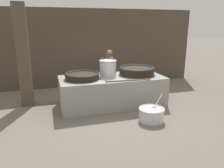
# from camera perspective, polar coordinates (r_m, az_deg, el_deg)

# --- Properties ---
(ground_plane) EXTENTS (60.00, 60.00, 0.00)m
(ground_plane) POSITION_cam_1_polar(r_m,az_deg,el_deg) (7.26, -0.00, -5.33)
(ground_plane) COLOR slate
(back_wall) EXTENTS (9.03, 0.24, 3.20)m
(back_wall) POSITION_cam_1_polar(r_m,az_deg,el_deg) (9.46, -4.75, 9.40)
(back_wall) COLOR #4C4233
(back_wall) RESTS_ON ground_plane
(support_pillar) EXTENTS (0.37, 0.37, 3.20)m
(support_pillar) POSITION_cam_1_polar(r_m,az_deg,el_deg) (7.37, -22.16, 6.71)
(support_pillar) COLOR #4C4233
(support_pillar) RESTS_ON ground_plane
(hearth_platform) EXTENTS (3.32, 1.47, 0.93)m
(hearth_platform) POSITION_cam_1_polar(r_m,az_deg,el_deg) (7.11, -0.00, -1.81)
(hearth_platform) COLOR gray
(hearth_platform) RESTS_ON ground_plane
(giant_wok_near) EXTENTS (1.07, 1.07, 0.19)m
(giant_wok_near) POSITION_cam_1_polar(r_m,az_deg,el_deg) (6.76, -7.80, 2.15)
(giant_wok_near) COLOR black
(giant_wok_near) RESTS_ON hearth_platform
(giant_wok_far) EXTENTS (1.20, 1.20, 0.26)m
(giant_wok_far) POSITION_cam_1_polar(r_m,az_deg,el_deg) (7.34, 6.50, 3.53)
(giant_wok_far) COLOR black
(giant_wok_far) RESTS_ON hearth_platform
(stock_pot) EXTENTS (0.57, 0.57, 0.52)m
(stock_pot) POSITION_cam_1_polar(r_m,az_deg,el_deg) (7.10, -1.07, 4.26)
(stock_pot) COLOR silver
(stock_pot) RESTS_ON hearth_platform
(stirring_paddle) EXTENTS (1.38, 0.15, 0.04)m
(stirring_paddle) POSITION_cam_1_polar(r_m,az_deg,el_deg) (6.51, 4.66, 0.96)
(stirring_paddle) COLOR brown
(stirring_paddle) RESTS_ON hearth_platform
(cook) EXTENTS (0.39, 0.61, 1.66)m
(cook) POSITION_cam_1_polar(r_m,az_deg,el_deg) (8.23, -0.71, 3.64)
(cook) COLOR brown
(cook) RESTS_ON ground_plane
(prep_bowl_vegetables) EXTENTS (0.84, 0.71, 0.65)m
(prep_bowl_vegetables) POSITION_cam_1_polar(r_m,az_deg,el_deg) (6.10, 10.27, -7.66)
(prep_bowl_vegetables) COLOR silver
(prep_bowl_vegetables) RESTS_ON ground_plane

